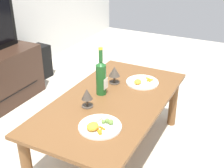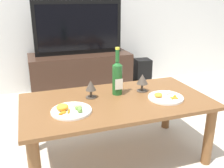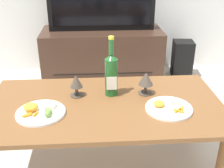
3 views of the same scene
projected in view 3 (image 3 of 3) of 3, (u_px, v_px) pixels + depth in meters
name	position (u px, v px, depth m)	size (l,w,h in m)	color
ground_plane	(106.00, 168.00, 1.82)	(6.40, 6.40, 0.00)	beige
dining_table	(105.00, 115.00, 1.65)	(1.32, 0.71, 0.47)	brown
tv_stand	(102.00, 55.00, 2.95)	(1.19, 0.50, 0.52)	#382319
floor_speaker	(182.00, 59.00, 3.04)	(0.20, 0.20, 0.38)	black
wine_bottle	(111.00, 73.00, 1.65)	(0.07, 0.08, 0.36)	#1E5923
goblet_left	(76.00, 83.00, 1.66)	(0.08, 0.08, 0.13)	#473D33
goblet_right	(146.00, 80.00, 1.68)	(0.09, 0.09, 0.14)	#473D33
dinner_plate_left	(40.00, 112.00, 1.50)	(0.26, 0.26, 0.05)	white
dinner_plate_right	(169.00, 108.00, 1.55)	(0.25, 0.25, 0.05)	white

